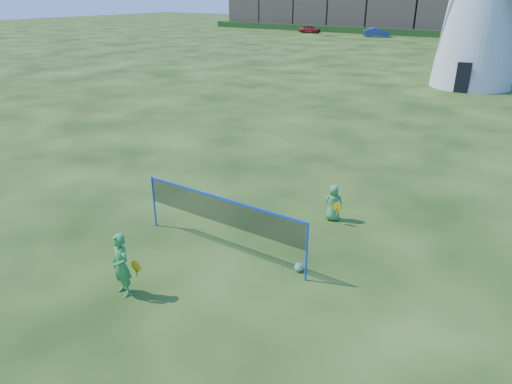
{
  "coord_description": "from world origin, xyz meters",
  "views": [
    {
      "loc": [
        6.45,
        -8.71,
        6.37
      ],
      "look_at": [
        0.2,
        0.5,
        1.5
      ],
      "focal_mm": 32.34,
      "sensor_mm": 36.0,
      "label": 1
    }
  ],
  "objects": [
    {
      "name": "windmill",
      "position": [
        0.3,
        27.85,
        5.78
      ],
      "size": [
        12.25,
        5.5,
        16.73
      ],
      "color": "silver",
      "rests_on": "ground"
    },
    {
      "name": "terraced_houses",
      "position": [
        -19.86,
        72.0,
        3.9
      ],
      "size": [
        64.74,
        8.4,
        8.36
      ],
      "color": "gray",
      "rests_on": "ground"
    },
    {
      "name": "player_boy",
      "position": [
        1.36,
        2.92,
        0.56
      ],
      "size": [
        0.68,
        0.54,
        1.11
      ],
      "rotation": [
        0.0,
        0.0,
        3.54
      ],
      "color": "#4A9A53",
      "rests_on": "ground"
    },
    {
      "name": "car_right",
      "position": [
        -19.56,
        62.01,
        0.66
      ],
      "size": [
        4.22,
        2.81,
        1.32
      ],
      "primitive_type": "imported",
      "rotation": [
        0.0,
        0.0,
        1.96
      ],
      "color": "navy",
      "rests_on": "ground"
    },
    {
      "name": "car_left",
      "position": [
        -31.24,
        62.63,
        0.6
      ],
      "size": [
        3.61,
        1.68,
        1.2
      ],
      "primitive_type": "imported",
      "rotation": [
        0.0,
        0.0,
        1.65
      ],
      "color": "maroon",
      "rests_on": "ground"
    },
    {
      "name": "player_girl",
      "position": [
        -0.95,
        -3.16,
        0.76
      ],
      "size": [
        0.73,
        0.47,
        1.52
      ],
      "rotation": [
        0.0,
        0.0,
        -0.21
      ],
      "color": "green",
      "rests_on": "ground"
    },
    {
      "name": "play_ball",
      "position": [
        1.89,
        -0.11,
        0.11
      ],
      "size": [
        0.22,
        0.22,
        0.22
      ],
      "primitive_type": "sphere",
      "color": "green",
      "rests_on": "ground"
    },
    {
      "name": "hedge",
      "position": [
        -22.0,
        66.0,
        0.5
      ],
      "size": [
        62.0,
        0.8,
        1.0
      ],
      "primitive_type": "cube",
      "color": "#193814",
      "rests_on": "ground"
    },
    {
      "name": "ground",
      "position": [
        0.0,
        0.0,
        0.0
      ],
      "size": [
        220.0,
        220.0,
        0.0
      ],
      "primitive_type": "plane",
      "color": "black",
      "rests_on": "ground"
    },
    {
      "name": "badminton_net",
      "position": [
        -0.28,
        -0.37,
        1.14
      ],
      "size": [
        5.05,
        0.05,
        1.55
      ],
      "color": "blue",
      "rests_on": "ground"
    }
  ]
}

